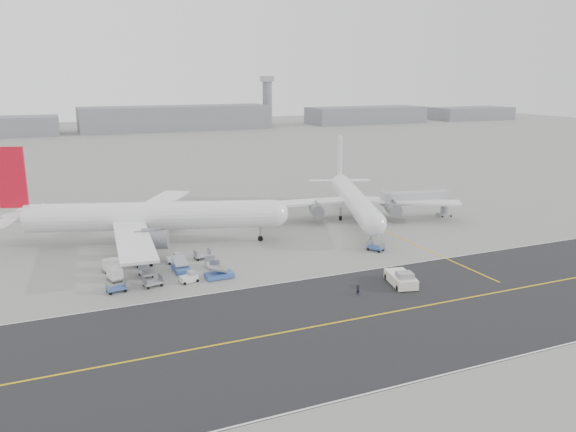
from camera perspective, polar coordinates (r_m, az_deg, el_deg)
name	(u,v)px	position (r m, az deg, el deg)	size (l,w,h in m)	color
ground	(279,278)	(87.47, -0.89, -6.30)	(700.00, 700.00, 0.00)	gray
taxiway	(367,317)	(74.66, 8.07, -10.09)	(220.00, 59.00, 0.03)	#262629
horizon_buildings	(160,130)	(342.86, -12.89, 8.47)	(520.00, 28.00, 28.00)	gray
control_tower	(267,100)	(365.59, -2.11, 11.67)	(7.00, 7.00, 31.25)	gray
airliner_a	(145,216)	(106.92, -14.32, -0.01)	(51.62, 50.62, 18.42)	white
airliner_b	(354,199)	(121.90, 6.67, 1.70)	(44.19, 45.00, 16.17)	white
pushback_tug	(401,279)	(85.92, 11.43, -6.26)	(4.43, 8.57, 2.41)	white
jet_bridge	(417,199)	(126.42, 12.94, 1.67)	(16.24, 5.77, 6.06)	gray
gse_cluster	(164,274)	(91.22, -12.44, -5.78)	(23.52, 17.75, 2.14)	#9F9EA4
stray_dolly	(376,251)	(102.03, 8.89, -3.50)	(1.77, 2.88, 1.77)	silver
ground_crew_a	(358,290)	(81.19, 7.13, -7.44)	(0.58, 0.38, 1.59)	black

